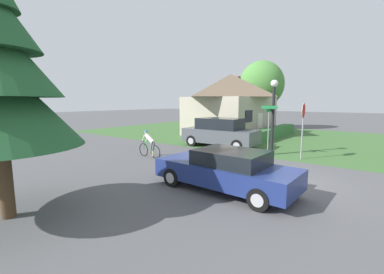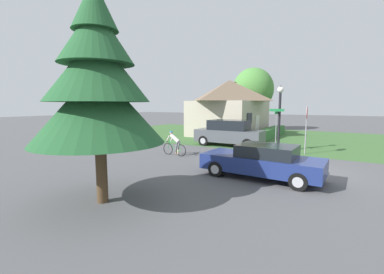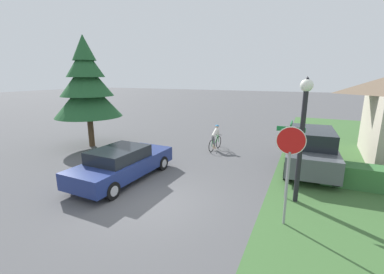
% 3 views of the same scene
% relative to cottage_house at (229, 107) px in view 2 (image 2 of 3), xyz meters
% --- Properties ---
extents(ground_plane, '(140.00, 140.00, 0.00)m').
position_rel_cottage_house_xyz_m(ground_plane, '(-11.05, -8.33, -2.77)').
color(ground_plane, '#515154').
extents(grass_verge_right, '(16.00, 36.00, 0.01)m').
position_rel_cottage_house_xyz_m(grass_verge_right, '(0.49, -4.33, -2.76)').
color(grass_verge_right, '#3D6633').
rests_on(grass_verge_right, ground).
extents(cottage_house, '(7.94, 6.49, 5.34)m').
position_rel_cottage_house_xyz_m(cottage_house, '(0.00, 0.00, 0.00)').
color(cottage_house, '#B2A893').
rests_on(cottage_house, ground).
extents(hedge_row, '(9.75, 0.90, 0.86)m').
position_rel_cottage_house_xyz_m(hedge_row, '(-0.81, -4.03, -2.34)').
color(hedge_row, '#387038').
rests_on(hedge_row, ground).
extents(sedan_left_lane, '(2.06, 4.79, 1.38)m').
position_rel_cottage_house_xyz_m(sedan_left_lane, '(-13.15, -7.18, -2.08)').
color(sedan_left_lane, navy).
rests_on(sedan_left_lane, ground).
extents(cyclist, '(0.44, 1.72, 1.45)m').
position_rel_cottage_house_xyz_m(cyclist, '(-11.16, -1.40, -2.07)').
color(cyclist, black).
rests_on(cyclist, ground).
extents(parked_suv_right, '(2.24, 4.88, 1.88)m').
position_rel_cottage_house_xyz_m(parked_suv_right, '(-6.14, -2.70, -1.83)').
color(parked_suv_right, '#4C5156').
rests_on(parked_suv_right, ground).
extents(stop_sign, '(0.77, 0.07, 2.88)m').
position_rel_cottage_house_xyz_m(stop_sign, '(-6.76, -7.91, -0.71)').
color(stop_sign, gray).
rests_on(stop_sign, ground).
extents(street_lamp, '(0.39, 0.39, 4.18)m').
position_rel_cottage_house_xyz_m(street_lamp, '(-6.53, -6.29, 0.00)').
color(street_lamp, black).
rests_on(street_lamp, ground).
extents(street_name_sign, '(0.90, 0.90, 2.71)m').
position_rel_cottage_house_xyz_m(street_name_sign, '(-6.87, -6.19, -0.89)').
color(street_name_sign, gray).
rests_on(street_name_sign, ground).
extents(conifer_tall_near, '(3.83, 3.83, 6.48)m').
position_rel_cottage_house_xyz_m(conifer_tall_near, '(-18.30, -3.77, 0.85)').
color(conifer_tall_near, '#4C3823').
rests_on(conifer_tall_near, ground).
extents(deciduous_tree_right, '(4.67, 4.67, 7.21)m').
position_rel_cottage_house_xyz_m(deciduous_tree_right, '(6.14, -0.33, 1.98)').
color(deciduous_tree_right, '#4C3823').
rests_on(deciduous_tree_right, ground).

